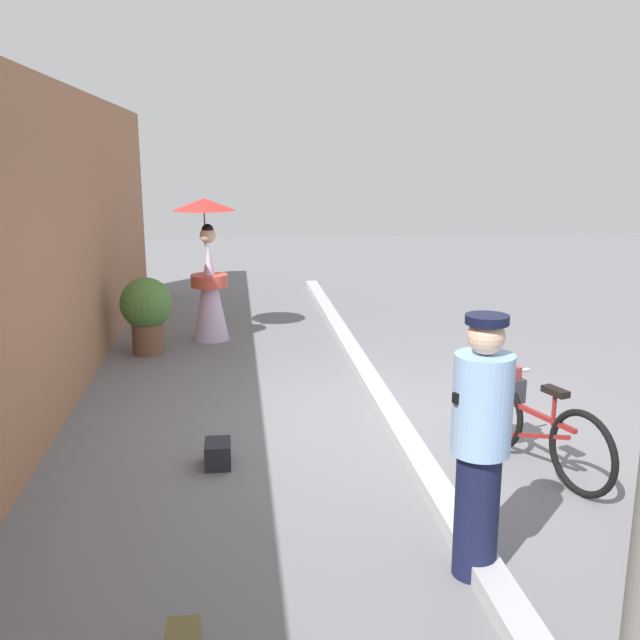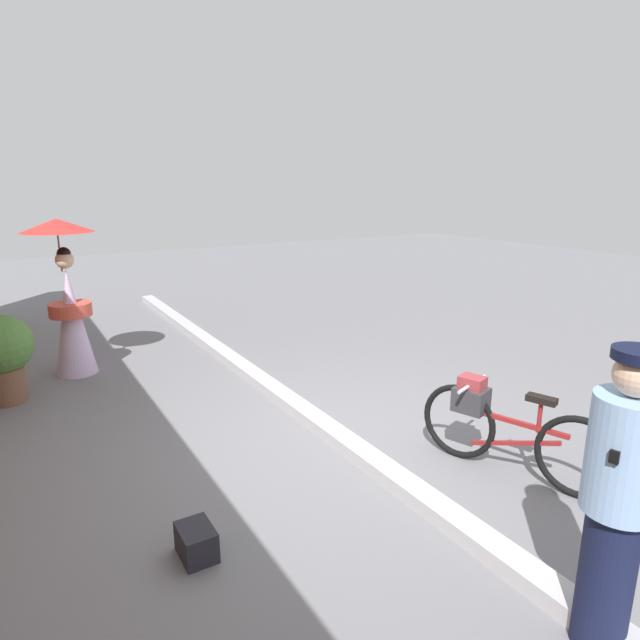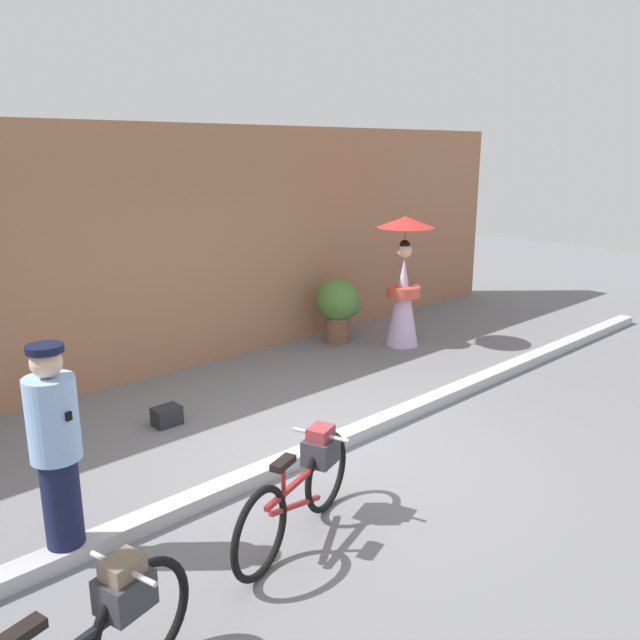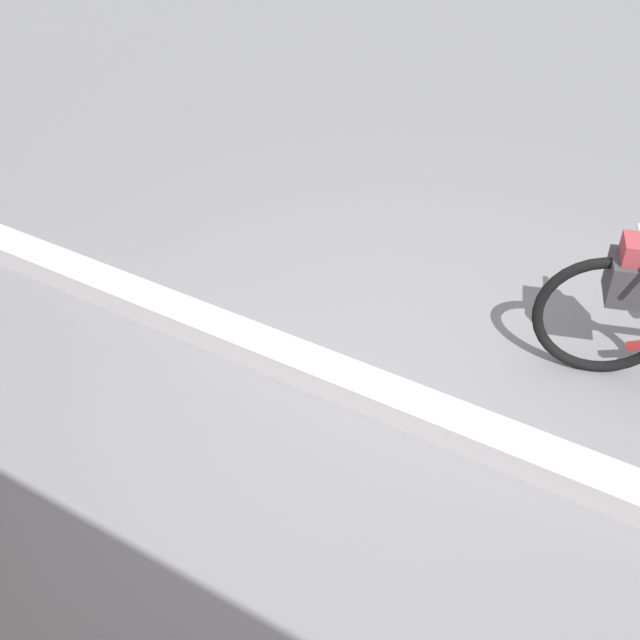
{
  "view_description": "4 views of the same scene",
  "coord_description": "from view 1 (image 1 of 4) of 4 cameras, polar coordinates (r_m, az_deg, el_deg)",
  "views": [
    {
      "loc": [
        -6.11,
        1.41,
        2.45
      ],
      "look_at": [
        -0.08,
        0.69,
        1.02
      ],
      "focal_mm": 39.75,
      "sensor_mm": 36.0,
      "label": 1
    },
    {
      "loc": [
        -3.67,
        2.44,
        2.31
      ],
      "look_at": [
        -0.08,
        0.28,
        1.23
      ],
      "focal_mm": 30.2,
      "sensor_mm": 36.0,
      "label": 2
    },
    {
      "loc": [
        -3.91,
        -4.12,
        2.82
      ],
      "look_at": [
        0.15,
        0.2,
        1.25
      ],
      "focal_mm": 36.36,
      "sensor_mm": 36.0,
      "label": 3
    },
    {
      "loc": [
        -1.03,
        2.44,
        2.58
      ],
      "look_at": [
        0.13,
        0.49,
        0.81
      ],
      "focal_mm": 44.5,
      "sensor_mm": 36.0,
      "label": 4
    }
  ],
  "objects": [
    {
      "name": "sidewalk_curb",
      "position": [
        6.71,
        5.79,
        -7.72
      ],
      "size": [
        14.0,
        0.2,
        0.12
      ],
      "primitive_type": "cube",
      "color": "#B2B2B7",
      "rests_on": "ground_plane"
    },
    {
      "name": "person_officer",
      "position": [
        4.21,
        12.78,
        -9.57
      ],
      "size": [
        0.34,
        0.38,
        1.59
      ],
      "color": "#141938",
      "rests_on": "ground_plane"
    },
    {
      "name": "bicycle_near_officer",
      "position": [
        5.92,
        16.41,
        -7.54
      ],
      "size": [
        1.55,
        0.64,
        0.76
      ],
      "color": "black",
      "rests_on": "ground_plane"
    },
    {
      "name": "backpack_spare",
      "position": [
        5.84,
        -8.16,
        -10.56
      ],
      "size": [
        0.28,
        0.21,
        0.2
      ],
      "color": "#26262D",
      "rests_on": "ground_plane"
    },
    {
      "name": "potted_plant_by_door",
      "position": [
        9.09,
        -13.72,
        0.85
      ],
      "size": [
        0.66,
        0.64,
        0.96
      ],
      "color": "brown",
      "rests_on": "ground_plane"
    },
    {
      "name": "person_with_parasol",
      "position": [
        9.53,
        -8.98,
        4.06
      ],
      "size": [
        0.82,
        0.82,
        1.89
      ],
      "color": "silver",
      "rests_on": "ground_plane"
    },
    {
      "name": "ground_plane",
      "position": [
        6.73,
        5.78,
        -8.19
      ],
      "size": [
        30.0,
        30.0,
        0.0
      ],
      "primitive_type": "plane",
      "color": "slate"
    },
    {
      "name": "building_wall",
      "position": [
        6.43,
        -23.37,
        4.26
      ],
      "size": [
        14.0,
        0.4,
        3.13
      ],
      "primitive_type": "cube",
      "color": "#9E6B4C",
      "rests_on": "ground_plane"
    }
  ]
}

